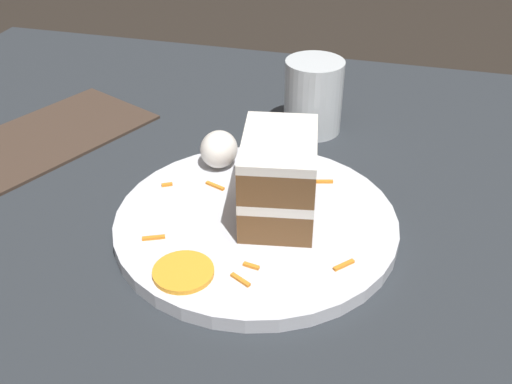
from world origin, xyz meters
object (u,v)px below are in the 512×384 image
Objects in this scene: plate at (256,223)px; menu_card at (48,137)px; orange_garnish at (183,272)px; cream_dollop at (219,149)px; cake_slice at (279,177)px; drinking_glass at (313,101)px.

plate is 1.10× the size of menu_card.
menu_card is at bearing -128.87° from orange_garnish.
cream_dollop is 0.20m from orange_garnish.
cake_slice is at bearing 6.27° from menu_card.
drinking_glass is at bearing 81.57° from cake_slice.
plate is 0.24m from drinking_glass.
cake_slice is 0.36m from menu_card.
plate reaches higher than menu_card.
drinking_glass reaches higher than cream_dollop.
cream_dollop reaches higher than menu_card.
cake_slice is 0.12m from cream_dollop.
menu_card is at bearing -71.17° from drinking_glass.
cream_dollop is (-0.09, -0.07, 0.03)m from plate.
orange_garnish is 0.58× the size of drinking_glass.
drinking_glass is at bearing 170.26° from orange_garnish.
cream_dollop reaches higher than plate.
drinking_glass is at bearing 42.66° from menu_card.
plate is at bearing 157.85° from orange_garnish.
cake_slice reaches higher than menu_card.
menu_card is at bearing 152.95° from cake_slice.
cream_dollop is 0.17m from drinking_glass.
cream_dollop is at bearing -172.14° from orange_garnish.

